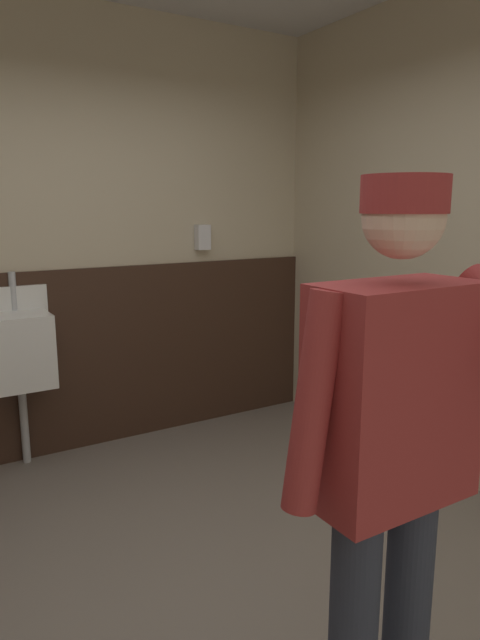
{
  "coord_description": "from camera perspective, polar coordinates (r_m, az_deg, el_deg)",
  "views": [
    {
      "loc": [
        -0.87,
        -1.81,
        1.63
      ],
      "look_at": [
        0.12,
        -0.18,
        1.25
      ],
      "focal_mm": 31.78,
      "sensor_mm": 36.0,
      "label": 1
    }
  ],
  "objects": [
    {
      "name": "urinal_solo",
      "position": [
        3.71,
        -21.19,
        -2.74
      ],
      "size": [
        0.4,
        0.34,
        1.24
      ],
      "color": "white",
      "rests_on": "ground_plane"
    },
    {
      "name": "person",
      "position": [
        1.64,
        15.19,
        -11.52
      ],
      "size": [
        0.68,
        0.6,
        1.71
      ],
      "color": "#2D3342",
      "rests_on": "ground_plane"
    },
    {
      "name": "wainscot_band_back",
      "position": [
        3.94,
        -17.56,
        -4.12
      ],
      "size": [
        3.82,
        0.03,
        1.23
      ],
      "primitive_type": "cube",
      "color": "#382319",
      "rests_on": "ground_plane"
    },
    {
      "name": "soap_dispenser",
      "position": [
        4.16,
        -3.79,
        8.32
      ],
      "size": [
        0.1,
        0.07,
        0.18
      ],
      "primitive_type": "cube",
      "color": "silver"
    },
    {
      "name": "ground_plane",
      "position": [
        2.6,
        -4.96,
        -28.1
      ],
      "size": [
        4.42,
        4.42,
        0.04
      ],
      "primitive_type": "cube",
      "color": "slate"
    },
    {
      "name": "wall_back",
      "position": [
        3.89,
        -18.57,
        8.03
      ],
      "size": [
        4.42,
        0.12,
        2.89
      ],
      "primitive_type": "cube",
      "color": "beige",
      "rests_on": "ground_plane"
    }
  ]
}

